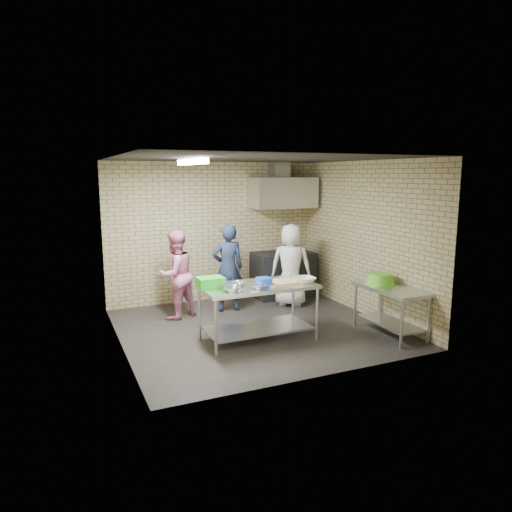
{
  "coord_description": "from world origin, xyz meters",
  "views": [
    {
      "loc": [
        -2.93,
        -6.6,
        2.46
      ],
      "look_at": [
        0.1,
        0.2,
        1.15
      ],
      "focal_mm": 32.6,
      "sensor_mm": 36.0,
      "label": 1
    }
  ],
  "objects_px": {
    "man_navy": "(228,268)",
    "woman_pink": "(175,275)",
    "bottle_red": "(280,196)",
    "woman_white": "(291,265)",
    "side_counter": "(390,311)",
    "bottle_green": "(298,196)",
    "blue_tub": "(264,282)",
    "green_crate": "(210,282)",
    "stove": "(283,274)",
    "green_basin": "(380,279)",
    "prep_table": "(258,312)"
  },
  "relations": [
    {
      "from": "stove",
      "to": "woman_white",
      "type": "distance_m",
      "value": 0.77
    },
    {
      "from": "green_basin",
      "to": "woman_pink",
      "type": "relative_size",
      "value": 0.3
    },
    {
      "from": "side_counter",
      "to": "green_basin",
      "type": "bearing_deg",
      "value": 94.57
    },
    {
      "from": "side_counter",
      "to": "woman_pink",
      "type": "distance_m",
      "value": 3.59
    },
    {
      "from": "stove",
      "to": "blue_tub",
      "type": "relative_size",
      "value": 6.36
    },
    {
      "from": "prep_table",
      "to": "side_counter",
      "type": "height_order",
      "value": "prep_table"
    },
    {
      "from": "prep_table",
      "to": "bottle_green",
      "type": "bearing_deg",
      "value": 50.34
    },
    {
      "from": "green_basin",
      "to": "woman_white",
      "type": "xyz_separation_m",
      "value": [
        -0.62,
        1.82,
        -0.06
      ]
    },
    {
      "from": "bottle_red",
      "to": "stove",
      "type": "bearing_deg",
      "value": -101.77
    },
    {
      "from": "stove",
      "to": "woman_white",
      "type": "bearing_deg",
      "value": -105.33
    },
    {
      "from": "woman_white",
      "to": "prep_table",
      "type": "bearing_deg",
      "value": 81.9
    },
    {
      "from": "side_counter",
      "to": "woman_pink",
      "type": "xyz_separation_m",
      "value": [
        -2.82,
        2.18,
        0.39
      ]
    },
    {
      "from": "side_counter",
      "to": "bottle_green",
      "type": "xyz_separation_m",
      "value": [
        0.0,
        2.99,
        1.64
      ]
    },
    {
      "from": "woman_pink",
      "to": "prep_table",
      "type": "bearing_deg",
      "value": 94.85
    },
    {
      "from": "bottle_green",
      "to": "woman_white",
      "type": "height_order",
      "value": "bottle_green"
    },
    {
      "from": "green_crate",
      "to": "green_basin",
      "type": "height_order",
      "value": "green_crate"
    },
    {
      "from": "prep_table",
      "to": "green_basin",
      "type": "distance_m",
      "value": 2.03
    },
    {
      "from": "bottle_red",
      "to": "woman_pink",
      "type": "xyz_separation_m",
      "value": [
        -2.42,
        -0.81,
        -1.26
      ]
    },
    {
      "from": "man_navy",
      "to": "woman_pink",
      "type": "height_order",
      "value": "man_navy"
    },
    {
      "from": "blue_tub",
      "to": "woman_white",
      "type": "height_order",
      "value": "woman_white"
    },
    {
      "from": "bottle_red",
      "to": "man_navy",
      "type": "xyz_separation_m",
      "value": [
        -1.45,
        -0.77,
        -1.24
      ]
    },
    {
      "from": "green_basin",
      "to": "bottle_red",
      "type": "height_order",
      "value": "bottle_red"
    },
    {
      "from": "prep_table",
      "to": "bottle_green",
      "type": "height_order",
      "value": "bottle_green"
    },
    {
      "from": "blue_tub",
      "to": "bottle_red",
      "type": "relative_size",
      "value": 1.05
    },
    {
      "from": "stove",
      "to": "woman_pink",
      "type": "xyz_separation_m",
      "value": [
        -2.37,
        -0.57,
        0.32
      ]
    },
    {
      "from": "stove",
      "to": "bottle_red",
      "type": "relative_size",
      "value": 6.67
    },
    {
      "from": "side_counter",
      "to": "bottle_green",
      "type": "bearing_deg",
      "value": 90.0
    },
    {
      "from": "side_counter",
      "to": "man_navy",
      "type": "height_order",
      "value": "man_navy"
    },
    {
      "from": "stove",
      "to": "blue_tub",
      "type": "xyz_separation_m",
      "value": [
        -1.47,
        -2.24,
        0.46
      ]
    },
    {
      "from": "bottle_red",
      "to": "bottle_green",
      "type": "relative_size",
      "value": 1.2
    },
    {
      "from": "woman_pink",
      "to": "woman_white",
      "type": "bearing_deg",
      "value": 153.73
    },
    {
      "from": "blue_tub",
      "to": "bottle_red",
      "type": "xyz_separation_m",
      "value": [
        1.52,
        2.48,
        1.12
      ]
    },
    {
      "from": "stove",
      "to": "bottle_green",
      "type": "distance_m",
      "value": 1.65
    },
    {
      "from": "prep_table",
      "to": "woman_pink",
      "type": "height_order",
      "value": "woman_pink"
    },
    {
      "from": "green_crate",
      "to": "prep_table",
      "type": "bearing_deg",
      "value": -9.73
    },
    {
      "from": "stove",
      "to": "bottle_green",
      "type": "height_order",
      "value": "bottle_green"
    },
    {
      "from": "woman_white",
      "to": "green_crate",
      "type": "bearing_deg",
      "value": 67.73
    },
    {
      "from": "bottle_green",
      "to": "side_counter",
      "type": "bearing_deg",
      "value": -90.0
    },
    {
      "from": "stove",
      "to": "green_basin",
      "type": "height_order",
      "value": "green_basin"
    },
    {
      "from": "prep_table",
      "to": "green_crate",
      "type": "height_order",
      "value": "green_crate"
    },
    {
      "from": "stove",
      "to": "woman_pink",
      "type": "height_order",
      "value": "woman_pink"
    },
    {
      "from": "bottle_red",
      "to": "woman_white",
      "type": "height_order",
      "value": "bottle_red"
    },
    {
      "from": "prep_table",
      "to": "stove",
      "type": "height_order",
      "value": "stove"
    },
    {
      "from": "man_navy",
      "to": "woman_white",
      "type": "height_order",
      "value": "man_navy"
    },
    {
      "from": "woman_white",
      "to": "green_basin",
      "type": "bearing_deg",
      "value": 142.93
    },
    {
      "from": "green_basin",
      "to": "bottle_green",
      "type": "xyz_separation_m",
      "value": [
        0.02,
        2.74,
        1.18
      ]
    },
    {
      "from": "side_counter",
      "to": "prep_table",
      "type": "bearing_deg",
      "value": 162.86
    },
    {
      "from": "green_basin",
      "to": "bottle_green",
      "type": "distance_m",
      "value": 2.98
    },
    {
      "from": "side_counter",
      "to": "bottle_red",
      "type": "height_order",
      "value": "bottle_red"
    },
    {
      "from": "bottle_red",
      "to": "blue_tub",
      "type": "bearing_deg",
      "value": -121.56
    }
  ]
}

